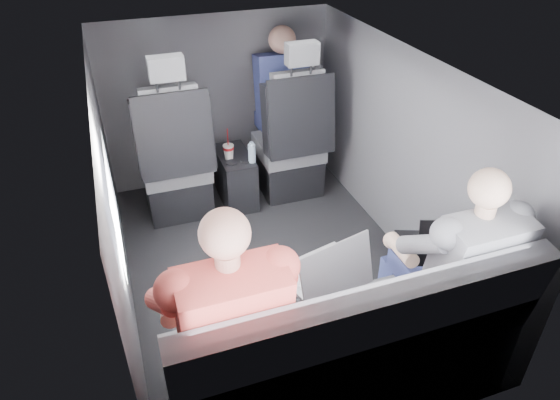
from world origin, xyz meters
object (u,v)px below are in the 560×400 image
object	(u,v)px
passenger_rear_right	(451,266)
passenger_front_right	(282,93)
front_seat_right	(291,148)
laptop_white	(227,298)
center_console	(235,177)
laptop_silver	(326,271)
passenger_rear_left	(226,320)
front_seat_left	(176,167)
rear_bench	(344,357)
water_bottle	(252,153)
laptop_black	(440,245)
soda_cup	(229,151)

from	to	relation	value
passenger_rear_right	passenger_front_right	xyz separation A→B (m)	(-0.12, 2.06, 0.14)
front_seat_right	laptop_white	size ratio (longest dim) A/B	3.17
center_console	laptop_silver	size ratio (longest dim) A/B	1.09
passenger_rear_left	passenger_front_right	world-z (taller)	passenger_front_right
laptop_silver	front_seat_right	bearing A→B (deg)	74.77
front_seat_left	laptop_silver	bearing A→B (deg)	-74.91
center_console	passenger_rear_right	size ratio (longest dim) A/B	0.40
rear_bench	passenger_front_right	world-z (taller)	passenger_front_right
water_bottle	passenger_rear_right	xyz separation A→B (m)	(0.49, -1.70, 0.15)
laptop_black	center_console	bearing A→B (deg)	109.70
soda_cup	passenger_front_right	bearing A→B (deg)	26.99
center_console	soda_cup	distance (m)	0.27
passenger_rear_right	passenger_front_right	distance (m)	2.07
front_seat_right	laptop_black	bearing A→B (deg)	-84.46
soda_cup	rear_bench	bearing A→B (deg)	-88.45
soda_cup	passenger_rear_right	size ratio (longest dim) A/B	0.21
water_bottle	passenger_rear_right	world-z (taller)	passenger_rear_right
front_seat_left	laptop_black	size ratio (longest dim) A/B	2.99
laptop_silver	laptop_black	distance (m)	0.61
soda_cup	passenger_rear_left	distance (m)	1.87
center_console	laptop_silver	world-z (taller)	laptop_silver
laptop_black	passenger_rear_left	bearing A→B (deg)	-173.05
passenger_rear_left	passenger_rear_right	size ratio (longest dim) A/B	1.04
rear_bench	laptop_black	distance (m)	0.73
water_bottle	laptop_black	xyz separation A→B (m)	(0.51, -1.56, 0.16)
water_bottle	passenger_rear_left	size ratio (longest dim) A/B	0.13
passenger_rear_left	passenger_rear_right	distance (m)	1.11
passenger_front_right	rear_bench	bearing A→B (deg)	-102.18
laptop_silver	passenger_front_right	distance (m)	1.98
laptop_silver	soda_cup	bearing A→B (deg)	91.70
passenger_rear_left	front_seat_right	bearing A→B (deg)	61.79
soda_cup	passenger_rear_right	xyz separation A→B (m)	(0.64, -1.80, 0.16)
front_seat_right	passenger_rear_right	size ratio (longest dim) A/B	1.06
rear_bench	laptop_silver	world-z (taller)	rear_bench
water_bottle	laptop_white	xyz separation A→B (m)	(-0.58, -1.56, 0.16)
center_console	rear_bench	world-z (taller)	rear_bench
rear_bench	passenger_front_right	xyz separation A→B (m)	(0.47, 2.16, 0.45)
laptop_white	passenger_front_right	xyz separation A→B (m)	(0.95, 1.93, 0.12)
front_seat_right	passenger_front_right	xyz separation A→B (m)	(0.02, 0.26, 0.35)
rear_bench	soda_cup	world-z (taller)	rear_bench
water_bottle	laptop_silver	xyz separation A→B (m)	(-0.10, -1.55, 0.16)
center_console	water_bottle	world-z (taller)	water_bottle
rear_bench	laptop_white	bearing A→B (deg)	154.80
passenger_front_right	laptop_black	bearing A→B (deg)	-85.68
front_seat_right	passenger_rear_left	distance (m)	2.06
laptop_white	passenger_front_right	bearing A→B (deg)	63.80
laptop_white	laptop_silver	size ratio (longest dim) A/B	0.91
laptop_silver	passenger_rear_right	size ratio (longest dim) A/B	0.37
front_seat_right	water_bottle	bearing A→B (deg)	-162.63
rear_bench	laptop_silver	xyz separation A→B (m)	(-0.00, 0.24, 0.33)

